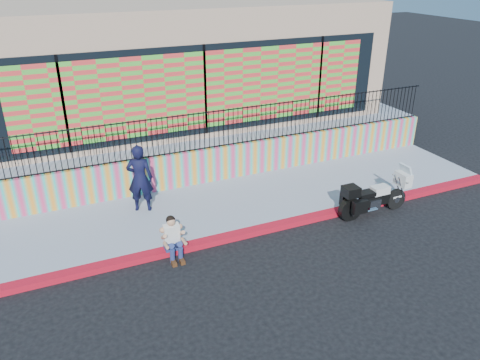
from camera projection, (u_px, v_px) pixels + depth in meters
ground at (262, 232)px, 12.39m from camera, size 90.00×90.00×0.00m
red_curb at (262, 229)px, 12.35m from camera, size 16.00×0.30×0.15m
sidewalk at (237, 203)px, 13.72m from camera, size 16.00×3.00×0.15m
mural_wall at (217, 164)px, 14.78m from camera, size 16.00×0.20×1.10m
metal_fence at (216, 129)px, 14.29m from camera, size 15.80×0.04×1.20m
elevated_platform at (171, 120)px, 19.04m from camera, size 16.00×10.00×1.25m
storefront_building at (169, 56)px, 17.74m from camera, size 14.00×8.06×4.00m
police_motorcycle at (373, 196)px, 13.02m from camera, size 2.19×0.72×1.36m
police_officer at (140, 178)px, 12.80m from camera, size 0.82×0.68×1.93m
seated_man at (174, 242)px, 11.12m from camera, size 0.54×0.71×1.06m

